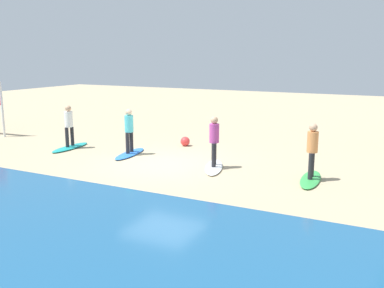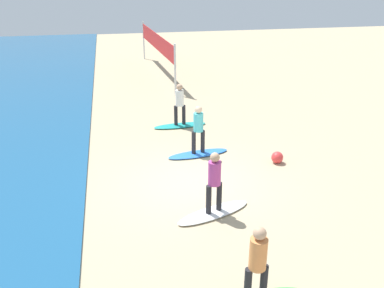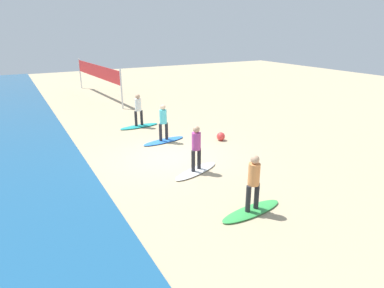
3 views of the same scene
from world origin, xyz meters
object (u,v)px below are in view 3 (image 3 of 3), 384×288
object	(u,v)px
surfboard_green	(251,211)
surfer_blue	(163,120)
surfer_green	(254,179)
surfer_teal	(138,108)
beach_ball	(221,136)
surfboard_white	(196,171)
surfboard_blue	(164,141)
volleyball_net	(97,73)
surfer_white	(196,145)
surfboard_teal	(139,126)

from	to	relation	value
surfboard_green	surfer_blue	distance (m)	6.86
surfer_green	surfer_teal	bearing A→B (deg)	-1.45
surfer_blue	surfer_teal	world-z (taller)	same
surfer_teal	beach_ball	world-z (taller)	surfer_teal
surfboard_green	surfer_teal	size ratio (longest dim) A/B	1.28
surfboard_white	surfboard_blue	xyz separation A→B (m)	(3.62, -0.37, 0.00)
surfer_green	surfboard_white	xyz separation A→B (m)	(3.16, -0.01, -0.99)
surfer_teal	surfboard_white	bearing A→B (deg)	177.90
surfer_green	surfboard_blue	world-z (taller)	surfer_green
surfer_green	beach_ball	bearing A→B (deg)	-25.86
volleyball_net	surfboard_blue	bearing A→B (deg)	179.73
surfboard_green	surfer_blue	world-z (taller)	surfer_blue
surfboard_white	volleyball_net	distance (m)	15.39
surfer_white	volleyball_net	size ratio (longest dim) A/B	0.18
surfer_teal	volleyball_net	world-z (taller)	volleyball_net
surfer_white	surfer_teal	distance (m)	6.41
surfboard_blue	beach_ball	xyz separation A→B (m)	(-1.09, -2.37, 0.15)
surfboard_white	surfer_blue	distance (m)	3.77
surfer_white	surfboard_green	bearing A→B (deg)	179.89
surfer_blue	surfboard_teal	bearing A→B (deg)	2.84
surfer_blue	surfboard_blue	bearing A→B (deg)	0.00
surfboard_teal	beach_ball	distance (m)	4.62
surfboard_green	surfboard_teal	xyz separation A→B (m)	(9.56, -0.24, 0.00)
surfboard_white	surfboard_teal	xyz separation A→B (m)	(6.40, -0.24, 0.00)
volleyball_net	beach_ball	size ratio (longest dim) A/B	23.60
surfer_white	surfboard_teal	xyz separation A→B (m)	(6.40, -0.24, -0.99)
surfer_blue	surfer_white	bearing A→B (deg)	174.10
surfboard_teal	volleyball_net	world-z (taller)	volleyball_net
surfer_blue	surfboard_teal	distance (m)	2.96
surfer_green	volleyball_net	bearing A→B (deg)	-1.35
surfer_white	beach_ball	world-z (taller)	surfer_white
surfboard_blue	surfer_white	bearing A→B (deg)	75.77
surfboard_blue	beach_ball	bearing A→B (deg)	146.96
surfboard_white	surfer_teal	distance (m)	6.48
surfboard_green	beach_ball	size ratio (longest dim) A/B	5.46
surfer_white	surfer_blue	distance (m)	3.64
surfer_white	surfboard_teal	world-z (taller)	surfer_white
surfer_green	surfer_white	world-z (taller)	same
surfboard_white	surfer_green	bearing A→B (deg)	69.96
surfboard_blue	surfer_teal	distance (m)	2.96
surfer_green	surfboard_blue	xyz separation A→B (m)	(6.78, -0.38, -0.99)
surfer_green	surfboard_green	bearing A→B (deg)	-90.00
surfer_green	surfer_blue	distance (m)	6.79
surfer_white	volleyball_net	xyz separation A→B (m)	(15.28, -0.43, 0.75)
surfboard_green	surfer_white	bearing A→B (deg)	-95.77
surfer_white	surfboard_teal	size ratio (longest dim) A/B	0.78
surfboard_white	surfer_blue	world-z (taller)	surfer_blue
surfboard_white	beach_ball	size ratio (longest dim) A/B	5.46
surfboard_white	beach_ball	distance (m)	3.73
volleyball_net	beach_ball	distance (m)	13.07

